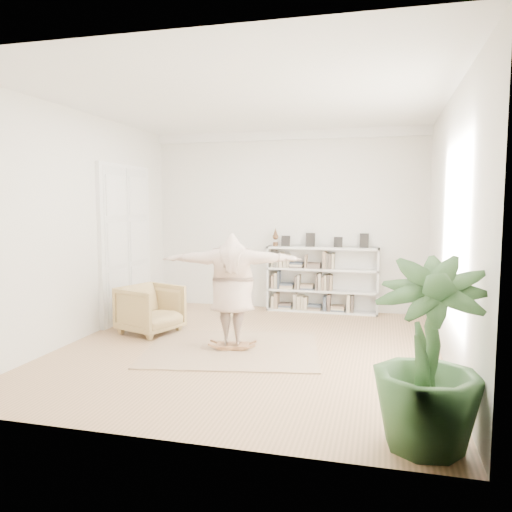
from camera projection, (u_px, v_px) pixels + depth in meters
The scene contains 9 objects.
floor at pixel (249, 348), 7.45m from camera, with size 6.00×6.00×0.00m, color #94724C.
room_shell at pixel (287, 135), 9.92m from camera, with size 6.00×6.00×6.00m.
doors at pixel (126, 245), 9.22m from camera, with size 0.09×1.78×2.92m.
bookshelf at pixel (322, 280), 9.92m from camera, with size 2.20×0.35×1.64m.
armchair at pixel (151, 309), 8.31m from camera, with size 0.86×0.88×0.80m, color tan.
rug at pixel (233, 349), 7.39m from camera, with size 2.50×2.00×0.02m, color tan.
rocker_board at pixel (233, 345), 7.38m from camera, with size 0.52×0.37×0.10m.
person at pixel (232, 287), 7.29m from camera, with size 2.02×0.55×1.64m, color tan.
houseplant at pixel (427, 354), 4.34m from camera, with size 0.95×0.95×1.69m, color #2E5229.
Camera 1 is at (1.89, -7.01, 2.15)m, focal length 35.00 mm.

